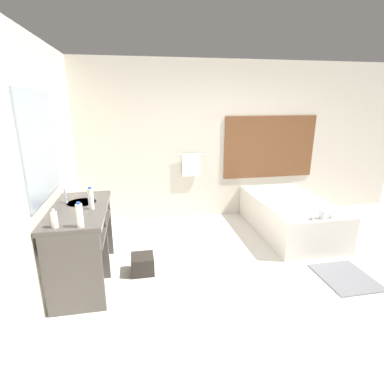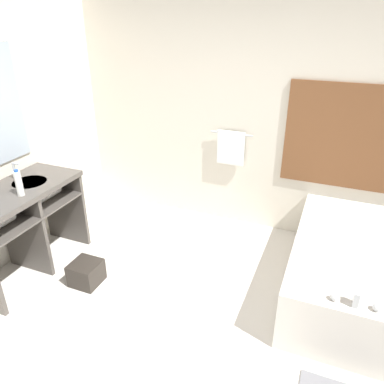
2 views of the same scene
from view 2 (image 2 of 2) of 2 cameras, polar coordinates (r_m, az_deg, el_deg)
ground_plane at (r=3.17m, az=-1.67°, el=-24.07°), size 16.00×16.00×0.00m
wall_back_with_blinds at (r=4.29m, az=10.86°, el=10.96°), size 7.40×0.13×2.70m
vanity_counter at (r=4.00m, az=-24.46°, el=-2.91°), size 0.60×1.25×0.91m
sink_faucet at (r=4.07m, az=-25.39°, el=2.88°), size 0.09×0.04×0.18m
bathtub at (r=3.80m, az=23.04°, el=-10.53°), size 1.04×1.82×0.66m
water_bottle_2 at (r=3.69m, az=-24.89°, el=1.21°), size 0.06×0.06×0.25m
waste_bin at (r=3.88m, az=-15.82°, el=-11.76°), size 0.27×0.27×0.23m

